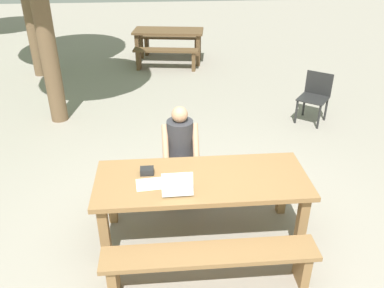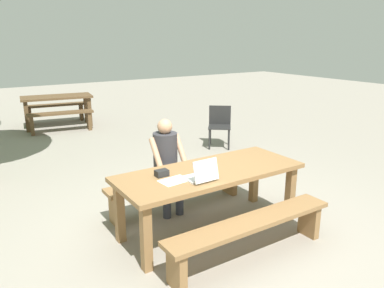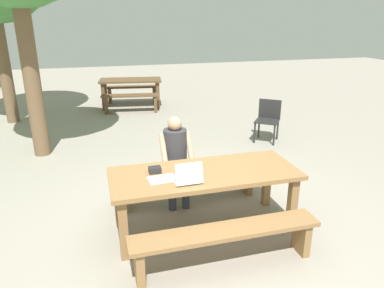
# 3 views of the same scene
# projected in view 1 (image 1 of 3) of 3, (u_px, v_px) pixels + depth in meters

# --- Properties ---
(ground_plane) EXTENTS (30.00, 30.00, 0.00)m
(ground_plane) POSITION_uv_depth(u_px,v_px,m) (201.00, 235.00, 4.28)
(ground_plane) COLOR gray
(picnic_table_front) EXTENTS (2.11, 0.84, 0.73)m
(picnic_table_front) POSITION_uv_depth(u_px,v_px,m) (202.00, 186.00, 3.98)
(picnic_table_front) COLOR olive
(picnic_table_front) RESTS_ON ground
(bench_near) EXTENTS (1.91, 0.30, 0.43)m
(bench_near) POSITION_uv_depth(u_px,v_px,m) (210.00, 260.00, 3.51)
(bench_near) COLOR olive
(bench_near) RESTS_ON ground
(bench_far) EXTENTS (1.91, 0.30, 0.43)m
(bench_far) POSITION_uv_depth(u_px,v_px,m) (195.00, 173.00, 4.74)
(bench_far) COLOR olive
(bench_far) RESTS_ON ground
(laptop) EXTENTS (0.29, 0.29, 0.24)m
(laptop) POSITION_uv_depth(u_px,v_px,m) (177.00, 186.00, 3.71)
(laptop) COLOR white
(laptop) RESTS_ON picnic_table_front
(small_pouch) EXTENTS (0.14, 0.10, 0.07)m
(small_pouch) POSITION_uv_depth(u_px,v_px,m) (147.00, 171.00, 3.98)
(small_pouch) COLOR black
(small_pouch) RESTS_ON picnic_table_front
(paper_sheet) EXTENTS (0.31, 0.24, 0.00)m
(paper_sheet) POSITION_uv_depth(u_px,v_px,m) (152.00, 184.00, 3.84)
(paper_sheet) COLOR white
(paper_sheet) RESTS_ON picnic_table_front
(person_seated) EXTENTS (0.41, 0.41, 1.20)m
(person_seated) POSITION_uv_depth(u_px,v_px,m) (180.00, 149.00, 4.52)
(person_seated) COLOR #333847
(person_seated) RESTS_ON ground
(plastic_chair) EXTENTS (0.62, 0.62, 0.81)m
(plastic_chair) POSITION_uv_depth(u_px,v_px,m) (315.00, 96.00, 6.60)
(plastic_chair) COLOR #262626
(plastic_chair) RESTS_ON ground
(picnic_table_mid) EXTENTS (1.72, 0.95, 0.77)m
(picnic_table_mid) POSITION_uv_depth(u_px,v_px,m) (168.00, 36.00, 9.41)
(picnic_table_mid) COLOR brown
(picnic_table_mid) RESTS_ON ground
(bench_mid_south) EXTENTS (1.49, 0.51, 0.47)m
(bench_mid_south) POSITION_uv_depth(u_px,v_px,m) (166.00, 55.00, 9.03)
(bench_mid_south) COLOR brown
(bench_mid_south) RESTS_ON ground
(bench_mid_north) EXTENTS (1.49, 0.51, 0.47)m
(bench_mid_north) POSITION_uv_depth(u_px,v_px,m) (171.00, 41.00, 10.07)
(bench_mid_north) COLOR brown
(bench_mid_north) RESTS_ON ground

